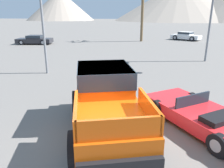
{
  "coord_description": "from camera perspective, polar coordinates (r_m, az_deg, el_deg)",
  "views": [
    {
      "loc": [
        0.9,
        -5.66,
        3.61
      ],
      "look_at": [
        -0.1,
        1.37,
        1.32
      ],
      "focal_mm": 35.0,
      "sensor_mm": 36.0,
      "label": 1
    }
  ],
  "objects": [
    {
      "name": "traffic_light_main",
      "position": [
        17.25,
        26.1,
        18.23
      ],
      "size": [
        0.38,
        4.05,
        6.04
      ],
      "rotation": [
        0.0,
        0.0,
        4.71
      ],
      "color": "slate",
      "rests_on": "ground_plane"
    },
    {
      "name": "parked_car_white",
      "position": [
        33.66,
        18.72,
        11.84
      ],
      "size": [
        4.3,
        3.63,
        1.16
      ],
      "rotation": [
        0.0,
        0.0,
        4.14
      ],
      "color": "white",
      "rests_on": "ground_plane"
    },
    {
      "name": "parked_car_dark",
      "position": [
        29.2,
        -19.53,
        10.89
      ],
      "size": [
        4.4,
        2.36,
        1.08
      ],
      "rotation": [
        0.0,
        0.0,
        1.7
      ],
      "color": "#232328",
      "rests_on": "ground_plane"
    },
    {
      "name": "red_convertible_car",
      "position": [
        7.85,
        22.6,
        -7.77
      ],
      "size": [
        3.87,
        4.48,
        1.0
      ],
      "rotation": [
        0.0,
        0.0,
        0.61
      ],
      "color": "red",
      "rests_on": "ground_plane"
    },
    {
      "name": "distant_mountain_range",
      "position": [
        127.55,
        19.6,
        19.74
      ],
      "size": [
        147.77,
        73.83,
        20.53
      ],
      "color": "gray",
      "rests_on": "ground_plane"
    },
    {
      "name": "ground_plane",
      "position": [
        6.77,
        -0.81,
        -14.33
      ],
      "size": [
        320.0,
        320.0,
        0.0
      ],
      "primitive_type": "plane",
      "color": "slate"
    },
    {
      "name": "orange_pickup_truck",
      "position": [
        6.92,
        -1.56,
        -3.31
      ],
      "size": [
        3.18,
        5.23,
        1.95
      ],
      "rotation": [
        0.0,
        0.0,
        0.28
      ],
      "color": "#CC4C0C",
      "rests_on": "ground_plane"
    }
  ]
}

